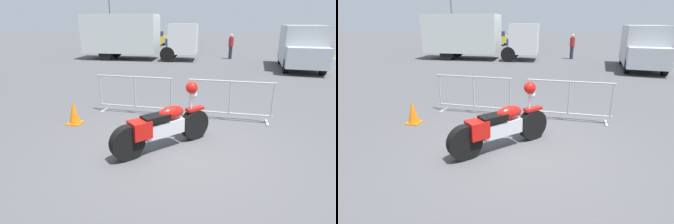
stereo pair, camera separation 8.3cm
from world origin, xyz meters
The scene contains 13 objects.
ground_plane centered at (0.00, 0.00, 0.00)m, with size 120.00×120.00×0.00m, color #4C4C4F.
motorcycle centered at (-0.37, 0.07, 0.50)m, with size 1.69×1.84×1.31m.
crowd_barrier_near centered at (-1.66, 2.01, 0.55)m, with size 2.18×0.46×1.07m.
crowd_barrier_far centered at (0.93, 2.01, 0.55)m, with size 2.18×0.46×1.07m.
box_truck centered at (-5.57, 13.00, 1.64)m, with size 7.82×2.68×2.98m.
delivery_van centered at (4.71, 11.36, 1.24)m, with size 2.40×5.16×2.31m.
parked_car_maroon centered at (-10.19, 23.48, 0.71)m, with size 2.12×4.27×1.40m.
parked_car_yellow centered at (-7.25, 23.52, 0.78)m, with size 2.32×4.69×1.53m.
parked_car_blue centered at (-4.30, 23.15, 0.71)m, with size 2.12×4.27×1.40m.
pedestrian centered at (0.95, 14.67, 0.92)m, with size 0.48×0.48×1.69m.
planter_island centered at (7.10, 17.16, 0.43)m, with size 3.53×3.53×1.20m.
traffic_cone centered at (-2.91, 0.90, 0.29)m, with size 0.34×0.34×0.59m.
street_lamp centered at (-10.76, 20.69, 3.71)m, with size 0.36×0.70×5.68m.
Camera 1 is at (0.79, -4.69, 2.47)m, focal length 28.00 mm.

